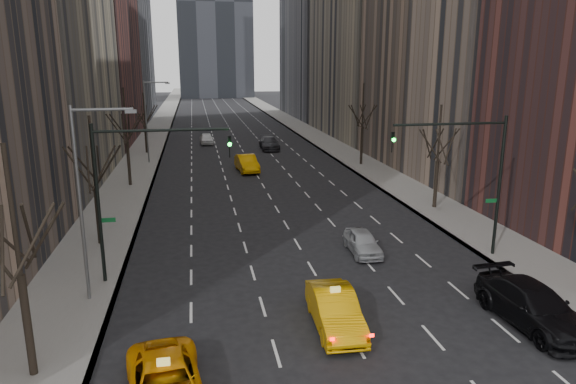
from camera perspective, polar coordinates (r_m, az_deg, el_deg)
sidewalk_left at (r=84.46m, az=-14.58°, el=6.23°), size 4.50×320.00×0.15m
sidewalk_right at (r=86.18m, az=1.98°, el=6.82°), size 4.50×320.00×0.15m
tree_lw_a at (r=19.81m, az=-27.55°, el=-8.29°), size 3.36×3.50×8.28m
tree_lw_b at (r=32.89m, az=-20.61°, el=0.56°), size 3.36×3.50×7.82m
tree_lw_c at (r=48.40m, az=-17.44°, el=5.27°), size 3.36×3.50×8.74m
tree_lw_d at (r=66.22m, az=-15.60°, el=7.18°), size 3.36×3.50×7.36m
tree_rw_b at (r=40.46m, az=16.27°, el=3.28°), size 3.36×3.50×7.82m
tree_rw_c at (r=56.89m, az=8.24°, el=6.98°), size 3.36×3.50×8.74m
traffic_mast_left at (r=26.28m, az=-16.94°, el=1.60°), size 6.69×0.39×8.00m
traffic_mast_right at (r=30.14m, az=19.94°, el=2.90°), size 6.69×0.39×8.00m
streetlight_near at (r=24.60m, az=-21.47°, el=0.72°), size 2.83×0.22×9.00m
streetlight_far at (r=58.97m, az=-15.18°, el=8.43°), size 2.83×0.22×9.00m
taxi_sedan at (r=22.25m, az=5.22°, el=-12.89°), size 1.90×4.99×1.63m
silver_sedan_ahead at (r=30.67m, az=8.29°, el=-5.52°), size 1.74×4.05×1.36m
parked_suv_black at (r=24.69m, az=25.55°, el=-11.32°), size 2.84×6.14×1.74m
far_taxi at (r=53.56m, az=-4.60°, el=3.21°), size 2.31×5.36×1.72m
far_suv_grey at (r=67.44m, az=-2.10°, el=5.45°), size 2.46×5.75×1.65m
far_car_white at (r=72.93m, az=-9.04°, el=5.88°), size 1.88×4.52×1.53m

